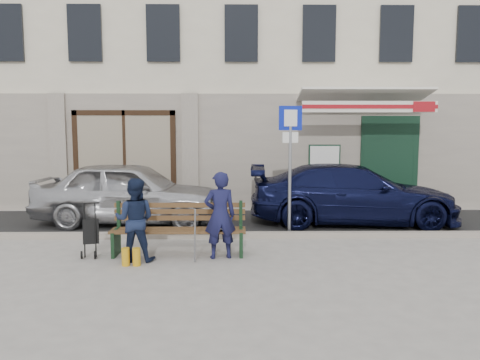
{
  "coord_description": "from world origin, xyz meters",
  "views": [
    {
      "loc": [
        -0.21,
        -7.99,
        2.27
      ],
      "look_at": [
        -0.08,
        1.6,
        1.2
      ],
      "focal_mm": 35.0,
      "sensor_mm": 36.0,
      "label": 1
    }
  ],
  "objects_px": {
    "car_silver": "(130,192)",
    "woman": "(135,220)",
    "bench": "(176,230)",
    "car_navy": "(353,194)",
    "parking_sign": "(290,149)",
    "stroller": "(91,233)",
    "man": "(220,215)"
  },
  "relations": [
    {
      "from": "car_silver",
      "to": "woman",
      "type": "relative_size",
      "value": 3.11
    },
    {
      "from": "car_silver",
      "to": "bench",
      "type": "distance_m",
      "value": 3.1
    },
    {
      "from": "car_navy",
      "to": "woman",
      "type": "distance_m",
      "value": 5.49
    },
    {
      "from": "car_silver",
      "to": "woman",
      "type": "bearing_deg",
      "value": -163.02
    },
    {
      "from": "car_navy",
      "to": "parking_sign",
      "type": "height_order",
      "value": "parking_sign"
    },
    {
      "from": "car_silver",
      "to": "stroller",
      "type": "height_order",
      "value": "car_silver"
    },
    {
      "from": "car_silver",
      "to": "man",
      "type": "height_order",
      "value": "man"
    },
    {
      "from": "woman",
      "to": "parking_sign",
      "type": "bearing_deg",
      "value": -142.1
    },
    {
      "from": "bench",
      "to": "man",
      "type": "relative_size",
      "value": 1.57
    },
    {
      "from": "parking_sign",
      "to": "bench",
      "type": "bearing_deg",
      "value": -157.04
    },
    {
      "from": "bench",
      "to": "car_silver",
      "type": "bearing_deg",
      "value": 117.18
    },
    {
      "from": "parking_sign",
      "to": "bench",
      "type": "xyz_separation_m",
      "value": [
        -2.23,
        -1.62,
        -1.38
      ]
    },
    {
      "from": "parking_sign",
      "to": "car_silver",
      "type": "bearing_deg",
      "value": 149.77
    },
    {
      "from": "car_silver",
      "to": "parking_sign",
      "type": "height_order",
      "value": "parking_sign"
    },
    {
      "from": "car_silver",
      "to": "stroller",
      "type": "relative_size",
      "value": 4.7
    },
    {
      "from": "woman",
      "to": "car_silver",
      "type": "bearing_deg",
      "value": -72.9
    },
    {
      "from": "man",
      "to": "car_silver",
      "type": "bearing_deg",
      "value": -65.06
    },
    {
      "from": "car_navy",
      "to": "man",
      "type": "xyz_separation_m",
      "value": [
        -3.08,
        -2.96,
        0.06
      ]
    },
    {
      "from": "man",
      "to": "stroller",
      "type": "height_order",
      "value": "man"
    },
    {
      "from": "bench",
      "to": "man",
      "type": "xyz_separation_m",
      "value": [
        0.8,
        -0.22,
        0.3
      ]
    },
    {
      "from": "car_silver",
      "to": "bench",
      "type": "xyz_separation_m",
      "value": [
        1.41,
        -2.74,
        -0.3
      ]
    },
    {
      "from": "car_silver",
      "to": "car_navy",
      "type": "relative_size",
      "value": 0.91
    },
    {
      "from": "parking_sign",
      "to": "man",
      "type": "distance_m",
      "value": 2.56
    },
    {
      "from": "car_silver",
      "to": "bench",
      "type": "relative_size",
      "value": 1.85
    },
    {
      "from": "parking_sign",
      "to": "stroller",
      "type": "distance_m",
      "value": 4.33
    },
    {
      "from": "car_navy",
      "to": "woman",
      "type": "height_order",
      "value": "woman"
    },
    {
      "from": "stroller",
      "to": "car_navy",
      "type": "bearing_deg",
      "value": 12.8
    },
    {
      "from": "parking_sign",
      "to": "bench",
      "type": "relative_size",
      "value": 1.14
    },
    {
      "from": "car_silver",
      "to": "car_navy",
      "type": "distance_m",
      "value": 5.28
    },
    {
      "from": "parking_sign",
      "to": "man",
      "type": "relative_size",
      "value": 1.79
    },
    {
      "from": "car_navy",
      "to": "parking_sign",
      "type": "relative_size",
      "value": 1.78
    },
    {
      "from": "car_silver",
      "to": "stroller",
      "type": "xyz_separation_m",
      "value": [
        -0.1,
        -2.8,
        -0.34
      ]
    }
  ]
}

